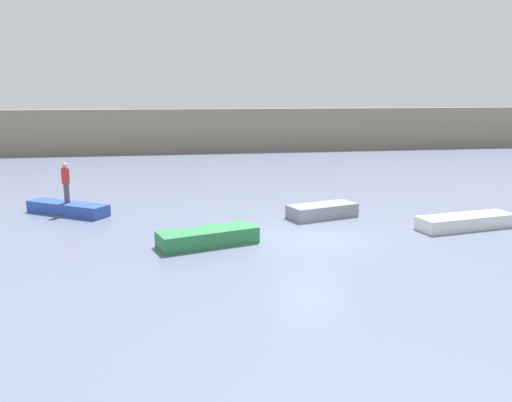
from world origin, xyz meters
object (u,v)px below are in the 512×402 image
Objects in this scene: rowboat_green at (208,237)px; rowboat_white at (465,222)px; rowboat_blue at (68,208)px; rowboat_grey at (322,211)px; person_red_shirt at (66,181)px.

rowboat_white is (9.56, 0.57, -0.02)m from rowboat_green.
rowboat_blue is 15.66m from rowboat_white.
rowboat_blue is 10.43m from rowboat_grey.
person_red_shirt is (0.00, 0.00, 1.15)m from rowboat_blue.
rowboat_white is at bearing -17.85° from person_red_shirt.
rowboat_white is 15.70m from person_red_shirt.
rowboat_grey is (4.84, 3.13, -0.00)m from rowboat_green.
rowboat_blue is at bearing 150.71° from rowboat_grey.
rowboat_green and rowboat_grey have the same top height.
rowboat_green is 1.99× the size of person_red_shirt.
rowboat_white is (4.72, -2.56, -0.02)m from rowboat_grey.
rowboat_green is (5.35, -5.37, 0.02)m from rowboat_blue.
rowboat_green is 9.58m from rowboat_white.
rowboat_grey is at bearing -12.42° from person_red_shirt.
rowboat_grey is at bearing 15.79° from rowboat_green.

